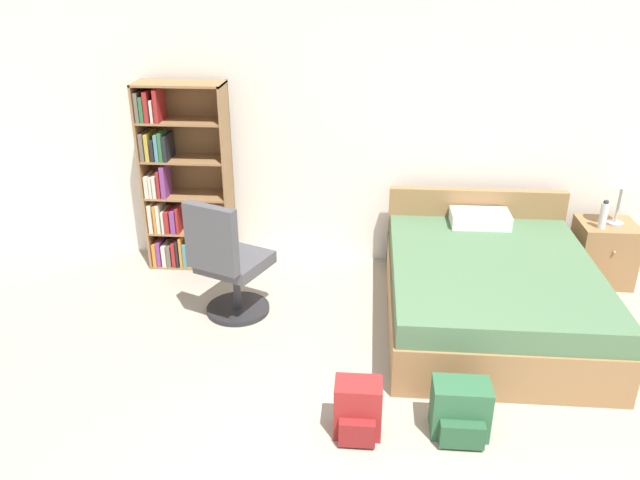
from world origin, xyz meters
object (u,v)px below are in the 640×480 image
object	(u,v)px
bed	(489,289)
backpack_green	(460,411)
office_chair	(228,265)
nightstand	(603,252)
water_bottle	(604,215)
bookshelf	(177,181)
backpack_red	(358,410)
table_lamp	(624,178)

from	to	relation	value
bed	backpack_green	bearing A→B (deg)	-105.49
office_chair	backpack_green	xyz separation A→B (m)	(1.68, -1.24, -0.30)
bed	backpack_green	size ratio (longest dim) A/B	5.67
office_chair	nightstand	distance (m)	3.30
bed	office_chair	distance (m)	2.06
water_bottle	bookshelf	bearing A→B (deg)	177.57
backpack_red	bookshelf	bearing A→B (deg)	127.58
office_chair	table_lamp	bearing A→B (deg)	15.22
bookshelf	nightstand	xyz separation A→B (m)	(3.83, -0.05, -0.54)
bed	backpack_red	size ratio (longest dim) A/B	5.47
bed	backpack_red	world-z (taller)	bed
office_chair	backpack_red	xyz separation A→B (m)	(1.06, -1.29, -0.30)
nightstand	backpack_red	bearing A→B (deg)	-134.26
bed	office_chair	xyz separation A→B (m)	(-2.05, -0.12, 0.19)
water_bottle	backpack_green	bearing A→B (deg)	-124.76
water_bottle	backpack_red	bearing A→B (deg)	-134.30
table_lamp	backpack_red	world-z (taller)	table_lamp
bookshelf	water_bottle	bearing A→B (deg)	-2.43
nightstand	table_lamp	xyz separation A→B (m)	(0.04, -0.01, 0.70)
office_chair	table_lamp	size ratio (longest dim) A/B	1.96
bookshelf	backpack_green	bearing A→B (deg)	-43.00
bookshelf	table_lamp	xyz separation A→B (m)	(3.87, -0.06, 0.16)
office_chair	water_bottle	size ratio (longest dim) A/B	4.10
bed	water_bottle	xyz separation A→B (m)	(1.02, 0.66, 0.40)
office_chair	table_lamp	world-z (taller)	table_lamp
table_lamp	office_chair	bearing A→B (deg)	-164.78
table_lamp	water_bottle	world-z (taller)	table_lamp
bed	water_bottle	distance (m)	1.28
nightstand	bookshelf	bearing A→B (deg)	179.25
bed	office_chair	bearing A→B (deg)	-176.72
nightstand	backpack_green	world-z (taller)	nightstand
bed	water_bottle	size ratio (longest dim) A/B	7.91
bookshelf	water_bottle	distance (m)	3.73
office_chair	backpack_green	distance (m)	2.11
bed	nightstand	size ratio (longest dim) A/B	3.54
nightstand	backpack_green	size ratio (longest dim) A/B	1.60
office_chair	water_bottle	world-z (taller)	office_chair
table_lamp	water_bottle	size ratio (longest dim) A/B	2.09
nightstand	backpack_green	xyz separation A→B (m)	(-1.50, -2.12, -0.11)
office_chair	bookshelf	bearing A→B (deg)	124.93
bed	backpack_green	xyz separation A→B (m)	(-0.38, -1.35, -0.11)
nightstand	water_bottle	distance (m)	0.42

